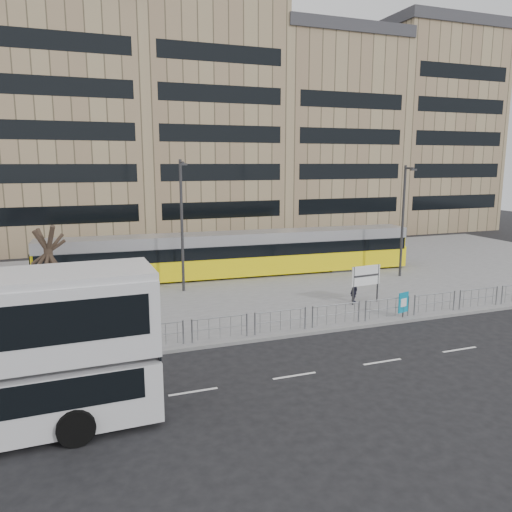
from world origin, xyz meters
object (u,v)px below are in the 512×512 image
object	(u,v)px
tram	(235,254)
station_sign	(366,277)
pedestrian	(354,288)
traffic_light_west	(115,305)
lamp_post_west	(182,221)
bare_tree	(46,222)
lamp_post_east	(403,217)
ad_panel	(403,303)

from	to	relation	value
tram	station_sign	distance (m)	10.52
pedestrian	traffic_light_west	size ratio (longest dim) A/B	0.51
station_sign	lamp_post_west	size ratio (longest dim) A/B	0.27
station_sign	bare_tree	distance (m)	17.56
tram	lamp_post_east	size ratio (longest dim) A/B	3.41
bare_tree	ad_panel	bearing A→B (deg)	-20.94
pedestrian	bare_tree	xyz separation A→B (m)	(-16.41, 3.04, 4.19)
lamp_post_east	bare_tree	bearing A→B (deg)	-176.20
tram	traffic_light_west	world-z (taller)	tram
bare_tree	lamp_post_west	bearing A→B (deg)	19.65
tram	station_sign	world-z (taller)	tram
lamp_post_east	ad_panel	bearing A→B (deg)	-125.29
station_sign	tram	bearing A→B (deg)	112.75
tram	lamp_post_east	world-z (taller)	lamp_post_east
ad_panel	lamp_post_east	bearing A→B (deg)	39.63
lamp_post_west	bare_tree	bearing A→B (deg)	-160.35
tram	station_sign	bearing A→B (deg)	-59.10
station_sign	pedestrian	xyz separation A→B (m)	(-0.43, 0.52, -0.74)
tram	pedestrian	xyz separation A→B (m)	(4.48, -8.77, -0.78)
tram	bare_tree	bearing A→B (deg)	-151.32
ad_panel	traffic_light_west	bearing A→B (deg)	163.00
ad_panel	bare_tree	distance (m)	18.91
lamp_post_west	bare_tree	world-z (taller)	lamp_post_west
traffic_light_west	lamp_post_west	bearing A→B (deg)	74.53
pedestrian	ad_panel	bearing A→B (deg)	-161.61
tram	traffic_light_west	distance (m)	14.98
station_sign	bare_tree	world-z (taller)	bare_tree
traffic_light_west	bare_tree	world-z (taller)	bare_tree
ad_panel	lamp_post_east	world-z (taller)	lamp_post_east
tram	station_sign	size ratio (longest dim) A/B	12.09
lamp_post_east	lamp_post_west	bearing A→B (deg)	175.59
tram	ad_panel	world-z (taller)	tram
station_sign	traffic_light_west	bearing A→B (deg)	-174.89
ad_panel	traffic_light_west	xyz separation A→B (m)	(-14.46, 0.48, 1.19)
station_sign	pedestrian	world-z (taller)	station_sign
pedestrian	bare_tree	distance (m)	17.21
traffic_light_west	lamp_post_west	size ratio (longest dim) A/B	0.38
station_sign	lamp_post_west	world-z (taller)	lamp_post_west
pedestrian	lamp_post_east	distance (m)	8.72
ad_panel	bare_tree	xyz separation A→B (m)	(-17.23, 6.59, 4.19)
traffic_light_west	lamp_post_east	bearing A→B (deg)	33.91
lamp_post_west	tram	bearing A→B (deg)	34.81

